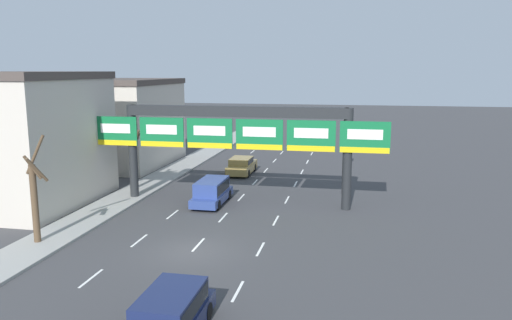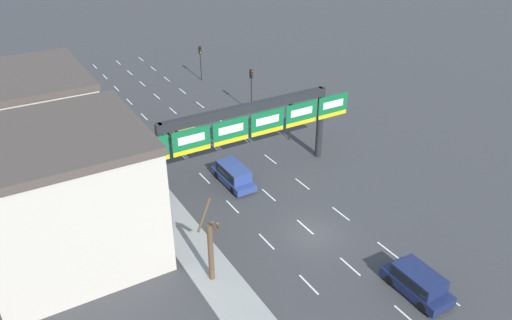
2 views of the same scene
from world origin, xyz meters
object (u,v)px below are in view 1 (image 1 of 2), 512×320
object	(u,v)px
sign_gantry	(235,132)
tree_bare_second	(35,195)
suv_blue	(212,190)
traffic_light_mid_block	(347,123)
traffic_light_near_gantry	(348,135)
car_gold	(242,165)
tree_bare_closest	(133,156)
traffic_light_far_end	(344,151)
suv_navy	(171,311)

from	to	relation	value
sign_gantry	tree_bare_second	bearing A→B (deg)	-129.91
suv_blue	traffic_light_mid_block	world-z (taller)	traffic_light_mid_block
traffic_light_near_gantry	car_gold	bearing A→B (deg)	-166.32
car_gold	tree_bare_closest	size ratio (longest dim) A/B	0.94
sign_gantry	tree_bare_closest	xyz separation A→B (m)	(-8.45, 2.38, -2.31)
traffic_light_near_gantry	suv_blue	bearing A→B (deg)	-125.80
suv_blue	car_gold	xyz separation A→B (m)	(-0.23, 10.07, -0.15)
tree_bare_closest	suv_blue	bearing A→B (deg)	-21.47
traffic_light_near_gantry	tree_bare_closest	world-z (taller)	tree_bare_closest
car_gold	traffic_light_far_end	distance (m)	10.73
traffic_light_far_end	suv_blue	bearing A→B (deg)	-152.33
suv_blue	tree_bare_closest	size ratio (longest dim) A/B	0.95
suv_navy	suv_blue	xyz separation A→B (m)	(-3.47, 16.82, 0.03)
suv_navy	traffic_light_near_gantry	size ratio (longest dim) A/B	0.90
car_gold	traffic_light_mid_block	distance (m)	17.01
suv_navy	traffic_light_far_end	bearing A→B (deg)	76.40
tree_bare_second	traffic_light_mid_block	bearing A→B (deg)	65.88
tree_bare_second	tree_bare_closest	bearing A→B (deg)	91.04
suv_navy	traffic_light_mid_block	distance (m)	41.63
suv_navy	tree_bare_second	xyz separation A→B (m)	(-10.12, 7.31, 1.73)
sign_gantry	suv_navy	distance (m)	17.72
sign_gantry	suv_blue	size ratio (longest dim) A/B	4.26
suv_blue	traffic_light_near_gantry	bearing A→B (deg)	54.20
sign_gantry	car_gold	distance (m)	10.75
traffic_light_far_end	tree_bare_closest	xyz separation A→B (m)	(-15.51, -1.82, -0.57)
traffic_light_mid_block	tree_bare_second	xyz separation A→B (m)	(-15.21, -33.95, -0.49)
suv_blue	traffic_light_mid_block	distance (m)	25.99
traffic_light_mid_block	traffic_light_far_end	distance (m)	19.92
suv_blue	tree_bare_closest	world-z (taller)	tree_bare_closest
suv_blue	tree_bare_second	distance (m)	11.73
car_gold	tree_bare_second	size ratio (longest dim) A/B	0.83
suv_navy	tree_bare_second	distance (m)	12.60
traffic_light_mid_block	sign_gantry	bearing A→B (deg)	-106.14
sign_gantry	traffic_light_near_gantry	bearing A→B (deg)	58.65
sign_gantry	traffic_light_near_gantry	world-z (taller)	sign_gantry
suv_blue	tree_bare_closest	bearing A→B (deg)	158.53
car_gold	traffic_light_mid_block	bearing A→B (deg)	58.58
tree_bare_closest	sign_gantry	bearing A→B (deg)	-15.71
sign_gantry	traffic_light_near_gantry	size ratio (longest dim) A/B	4.16
suv_navy	tree_bare_closest	world-z (taller)	tree_bare_closest
sign_gantry	traffic_light_far_end	size ratio (longest dim) A/B	4.45
sign_gantry	suv_navy	xyz separation A→B (m)	(1.89, -17.14, -4.05)
car_gold	traffic_light_far_end	size ratio (longest dim) A/B	1.03
sign_gantry	suv_navy	world-z (taller)	sign_gantry
car_gold	traffic_light_far_end	bearing A→B (deg)	-32.02
suv_navy	tree_bare_closest	size ratio (longest dim) A/B	0.88
traffic_light_far_end	sign_gantry	bearing A→B (deg)	-149.25
suv_navy	tree_bare_second	bearing A→B (deg)	144.16
car_gold	traffic_light_far_end	xyz separation A→B (m)	(8.86, -5.54, 2.43)
suv_navy	car_gold	distance (m)	27.14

